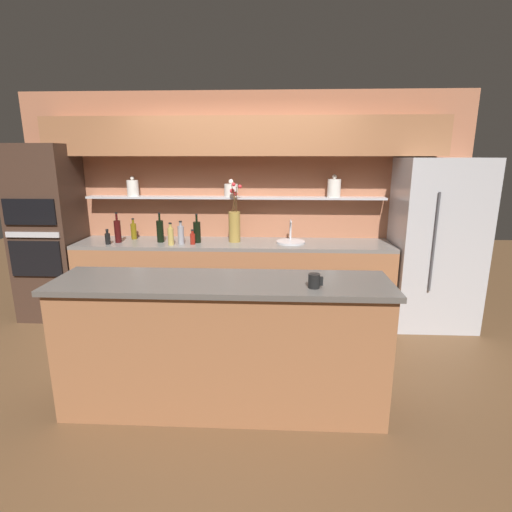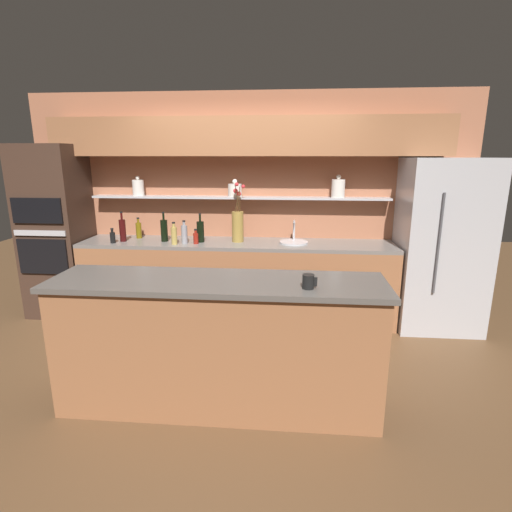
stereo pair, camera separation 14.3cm
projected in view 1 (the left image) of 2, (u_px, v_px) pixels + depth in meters
The scene contains 17 objects.
ground_plane at pixel (231, 371), 3.60m from camera, with size 12.00×12.00×0.00m, color brown.
back_wall_unit at pixel (243, 185), 4.70m from camera, with size 5.20×0.44×2.60m.
back_counter_unit at pixel (234, 280), 4.69m from camera, with size 3.60×0.62×0.92m.
island_counter at pixel (223, 345), 2.98m from camera, with size 2.43×0.61×1.02m.
refrigerator at pixel (435, 244), 4.43m from camera, with size 0.88×0.73×1.87m.
oven_tower at pixel (49, 233), 4.66m from camera, with size 0.68×0.64×2.01m.
flower_vase at pixel (234, 224), 4.56m from camera, with size 0.16×0.15×0.68m.
sink_fixture at pixel (291, 241), 4.55m from camera, with size 0.33×0.33×0.25m.
bottle_sauce_0 at pixel (108, 238), 4.46m from camera, with size 0.06×0.06×0.17m.
bottle_spirit_1 at pixel (181, 234), 4.47m from camera, with size 0.07×0.07×0.26m.
bottle_wine_2 at pixel (160, 231), 4.56m from camera, with size 0.08×0.08×0.34m.
bottle_spirit_3 at pixel (171, 236), 4.41m from camera, with size 0.07×0.07×0.25m.
bottle_sauce_4 at pixel (193, 238), 4.45m from camera, with size 0.06×0.06×0.17m.
bottle_oil_5 at pixel (134, 231), 4.73m from camera, with size 0.07×0.07×0.25m.
bottle_wine_6 at pixel (118, 231), 4.54m from camera, with size 0.07×0.07×0.35m.
bottle_wine_7 at pixel (197, 232), 4.54m from camera, with size 0.08×0.08×0.33m.
coffee_mug at pixel (314, 281), 2.69m from camera, with size 0.10×0.08×0.10m.
Camera 1 is at (0.39, -3.22, 1.89)m, focal length 28.00 mm.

